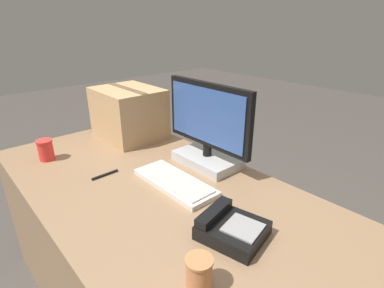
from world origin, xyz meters
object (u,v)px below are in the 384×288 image
at_px(cardboard_box, 129,113).
at_px(pen_marker, 105,175).
at_px(paper_cup_right, 199,273).
at_px(monitor, 207,132).
at_px(desk_phone, 231,228).
at_px(keyboard, 175,182).
at_px(paper_cup_left, 46,150).

xyz_separation_m(cardboard_box, pen_marker, (0.37, -0.36, -0.14)).
relative_size(paper_cup_right, pen_marker, 0.74).
relative_size(monitor, desk_phone, 2.16).
bearing_deg(monitor, desk_phone, -35.95).
bearing_deg(cardboard_box, keyboard, -14.48).
distance_m(desk_phone, paper_cup_left, 1.06).
bearing_deg(keyboard, paper_cup_right, -31.93).
xyz_separation_m(keyboard, cardboard_box, (-0.65, 0.17, 0.13)).
relative_size(keyboard, cardboard_box, 1.03).
bearing_deg(monitor, cardboard_box, -172.10).
distance_m(monitor, pen_marker, 0.52).
bearing_deg(desk_phone, pen_marker, 177.82).
xyz_separation_m(desk_phone, paper_cup_right, (0.08, -0.22, 0.02)).
bearing_deg(paper_cup_left, keyboard, 27.58).
bearing_deg(pen_marker, monitor, -28.52).
bearing_deg(monitor, pen_marker, -116.91).
bearing_deg(pen_marker, keyboard, -57.01).
height_order(desk_phone, paper_cup_left, paper_cup_left).
xyz_separation_m(keyboard, desk_phone, (0.39, -0.07, 0.02)).
bearing_deg(pen_marker, cardboard_box, 44.20).
relative_size(keyboard, paper_cup_right, 4.26).
xyz_separation_m(desk_phone, cardboard_box, (-1.03, 0.24, 0.12)).
bearing_deg(paper_cup_left, monitor, 44.96).
distance_m(desk_phone, pen_marker, 0.68).
bearing_deg(keyboard, desk_phone, -10.19).
relative_size(paper_cup_left, cardboard_box, 0.27).
relative_size(paper_cup_left, paper_cup_right, 1.12).
height_order(keyboard, desk_phone, desk_phone).
bearing_deg(keyboard, monitor, 102.25).
xyz_separation_m(paper_cup_right, pen_marker, (-0.75, 0.10, -0.04)).
relative_size(monitor, keyboard, 1.25).
distance_m(desk_phone, cardboard_box, 1.07).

